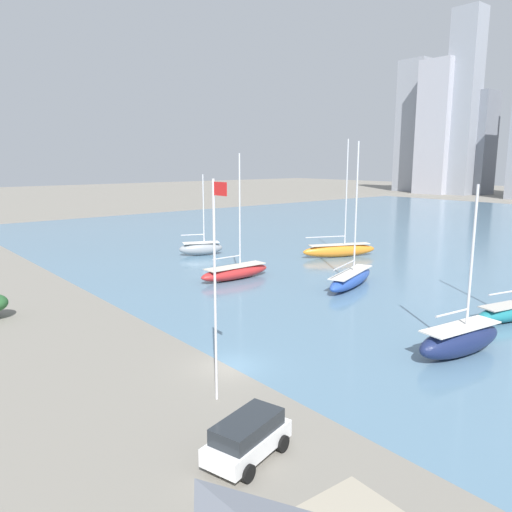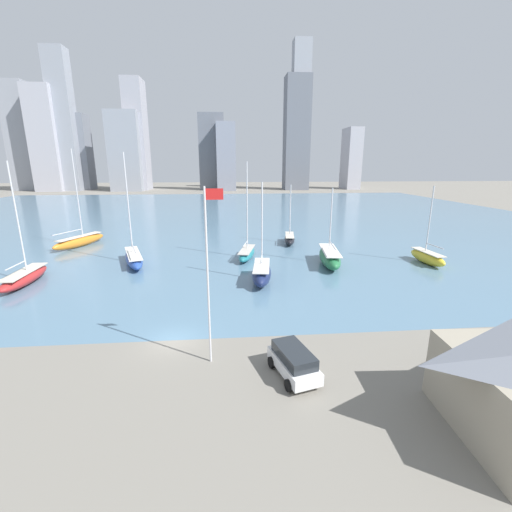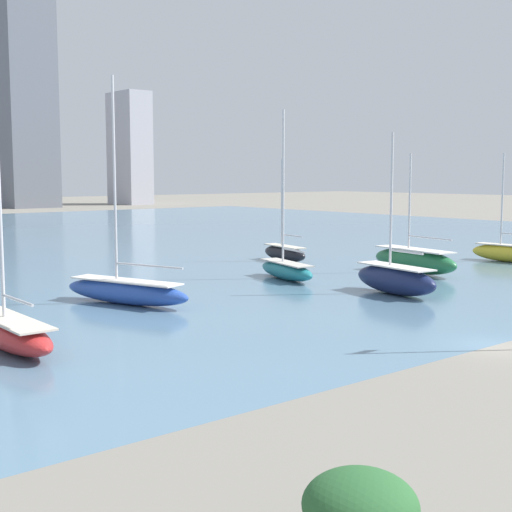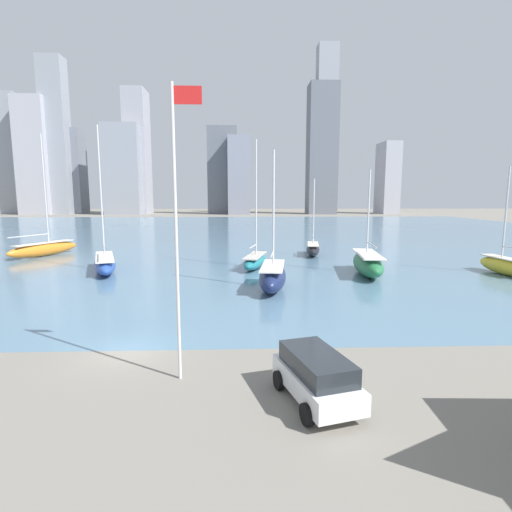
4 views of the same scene
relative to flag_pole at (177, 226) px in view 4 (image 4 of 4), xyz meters
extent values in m
plane|color=gray|center=(-3.21, 3.26, -6.64)|extent=(500.00, 500.00, 0.00)
cube|color=slate|center=(-3.21, 73.26, -6.64)|extent=(180.00, 140.00, 0.00)
cylinder|color=silver|center=(-0.05, 0.00, -0.49)|extent=(0.14, 0.14, 12.30)
cube|color=red|center=(0.57, 0.00, 5.16)|extent=(1.10, 0.03, 0.70)
cube|color=#8E939E|center=(-104.86, 176.04, 20.57)|extent=(12.34, 8.60, 54.42)
cube|color=#A8A8B2|center=(-89.06, 169.73, 19.00)|extent=(13.19, 12.30, 51.28)
cube|color=#8E939E|center=(-80.10, 171.18, 27.66)|extent=(10.51, 8.42, 68.61)
cube|color=slate|center=(-78.85, 178.50, 12.96)|extent=(14.30, 10.92, 39.21)
cube|color=#8E939E|center=(-49.86, 168.08, 13.16)|extent=(15.66, 13.34, 39.61)
cube|color=#9E9EA8|center=(-45.21, 175.24, 21.39)|extent=(9.62, 14.27, 56.07)
cube|color=slate|center=(-5.86, 171.97, 13.13)|extent=(13.43, 8.41, 39.54)
cube|color=gray|center=(1.78, 167.40, 10.62)|extent=(9.80, 13.25, 34.53)
cube|color=slate|center=(39.75, 169.54, 22.37)|extent=(12.94, 11.73, 58.03)
cube|color=#8E939E|center=(41.33, 169.63, 30.61)|extent=(8.95, 7.86, 74.51)
cube|color=#A8A8B2|center=(71.82, 172.35, 9.84)|extent=(7.61, 14.55, 32.97)
ellipsoid|color=#19234C|center=(5.29, 16.64, -5.59)|extent=(3.27, 8.09, 2.10)
cube|color=silver|center=(5.29, 16.64, -4.59)|extent=(2.68, 6.63, 0.10)
cube|color=#2D2D33|center=(5.29, 16.64, -6.17)|extent=(0.35, 1.42, 0.95)
cylinder|color=silver|center=(5.37, 17.23, 0.26)|extent=(0.18, 0.18, 9.59)
cylinder|color=silver|center=(5.15, 15.59, -3.44)|extent=(0.59, 3.29, 0.14)
ellipsoid|color=#236B3D|center=(15.43, 22.87, -5.55)|extent=(3.97, 10.09, 2.17)
cube|color=silver|center=(15.43, 22.87, -4.52)|extent=(3.26, 8.28, 0.10)
cube|color=#2D2D33|center=(15.43, 22.87, -6.15)|extent=(0.42, 1.77, 0.98)
cylinder|color=silver|center=(15.54, 23.60, -0.29)|extent=(0.18, 0.18, 8.36)
cylinder|color=silver|center=(15.16, 21.08, -3.37)|extent=(0.89, 5.08, 0.14)
ellipsoid|color=#1E757F|center=(4.16, 27.24, -5.92)|extent=(3.72, 8.19, 1.45)
cube|color=#BCB7AD|center=(4.16, 27.24, -5.24)|extent=(3.05, 6.71, 0.10)
cube|color=#2D2D33|center=(4.16, 27.24, -6.31)|extent=(0.48, 1.43, 0.65)
cylinder|color=silver|center=(4.29, 27.82, 1.08)|extent=(0.18, 0.18, 12.54)
cylinder|color=silver|center=(3.88, 26.05, -4.09)|extent=(0.97, 3.57, 0.14)
ellipsoid|color=#284CA8|center=(-11.81, 25.63, -5.82)|extent=(5.42, 10.54, 1.63)
cube|color=silver|center=(-11.81, 25.63, -5.06)|extent=(4.45, 8.64, 0.10)
cube|color=#2D2D33|center=(-11.81, 25.63, -6.27)|extent=(0.77, 1.82, 0.73)
cylinder|color=silver|center=(-12.06, 26.36, 1.76)|extent=(0.18, 0.18, 13.53)
cylinder|color=silver|center=(-11.14, 23.72, -3.91)|extent=(1.98, 5.35, 0.14)
ellipsoid|color=yellow|center=(29.43, 22.45, -5.78)|extent=(2.33, 7.30, 1.72)
cube|color=beige|center=(29.43, 22.45, -4.97)|extent=(1.91, 5.98, 0.10)
cube|color=#2D2D33|center=(29.43, 22.45, -6.25)|extent=(0.26, 1.30, 0.77)
cylinder|color=silver|center=(29.39, 22.99, -0.38)|extent=(0.18, 0.18, 9.09)
ellipsoid|color=orange|center=(-23.78, 37.45, -5.75)|extent=(5.91, 10.53, 1.78)
cube|color=beige|center=(-23.78, 37.45, -4.90)|extent=(4.85, 8.63, 0.10)
cube|color=#2D2D33|center=(-23.78, 37.45, -6.24)|extent=(0.93, 1.84, 0.80)
cylinder|color=silver|center=(-23.46, 38.19, 2.27)|extent=(0.18, 0.18, 14.26)
cylinder|color=silver|center=(-24.64, 35.52, -3.75)|extent=(2.50, 5.41, 0.14)
ellipsoid|color=black|center=(12.32, 36.60, -5.84)|extent=(2.89, 7.24, 1.60)
cube|color=beige|center=(12.32, 36.60, -5.09)|extent=(2.37, 5.94, 0.10)
cube|color=#2D2D33|center=(12.32, 36.60, -6.28)|extent=(0.37, 1.28, 0.72)
cylinder|color=silver|center=(12.40, 37.12, -0.72)|extent=(0.18, 0.18, 8.64)
cylinder|color=silver|center=(12.10, 35.30, -3.94)|extent=(0.75, 3.67, 0.14)
cube|color=white|center=(5.49, -2.19, -5.85)|extent=(3.07, 4.76, 0.80)
cube|color=#23282D|center=(5.49, -2.19, -5.08)|extent=(2.61, 3.85, 0.75)
cylinder|color=black|center=(4.16, -1.14, -6.25)|extent=(0.47, 0.83, 0.78)
cylinder|color=black|center=(6.09, -0.61, -6.25)|extent=(0.47, 0.83, 0.78)
cylinder|color=black|center=(4.88, -3.77, -6.25)|extent=(0.47, 0.83, 0.78)
cylinder|color=black|center=(6.82, -3.23, -6.25)|extent=(0.47, 0.83, 0.78)
camera|label=1|loc=(21.46, -14.87, 6.59)|focal=35.00mm
camera|label=2|loc=(1.29, -21.84, 6.97)|focal=24.00mm
camera|label=3|loc=(-35.13, -16.44, 2.00)|focal=50.00mm
camera|label=4|loc=(2.64, -16.53, 1.18)|focal=28.00mm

